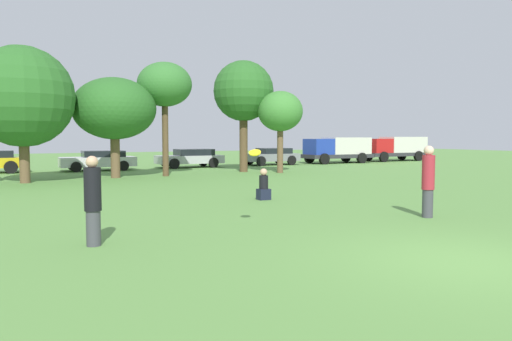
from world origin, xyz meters
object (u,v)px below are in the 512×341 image
person_catcher (428,181)px  delivery_truck_blue (338,148)px  frisbee (255,153)px  tree_4 (243,92)px  tree_5 (280,112)px  delivery_truck_red (396,147)px  tree_1 (22,97)px  person_thrower (93,200)px  parked_car_silver (191,158)px  tree_3 (165,86)px  parked_car_grey (271,156)px  tree_2 (114,109)px  bystander_sitting (264,186)px  parked_car_white (99,160)px

person_catcher → delivery_truck_blue: size_ratio=0.32×
frisbee → tree_4: bearing=64.4°
tree_5 → delivery_truck_blue: (9.22, 6.74, -2.30)m
tree_5 → delivery_truck_red: tree_5 is taller
tree_1 → person_thrower: bearing=-87.7°
parked_car_silver → tree_3: bearing=60.3°
person_thrower → tree_3: tree_3 is taller
frisbee → tree_3: 15.71m
person_catcher → frisbee: (-4.65, 0.54, 0.76)m
person_catcher → tree_5: 15.77m
frisbee → parked_car_grey: 24.83m
tree_3 → tree_5: bearing=-7.2°
parked_car_silver → parked_car_grey: bearing=-178.6°
person_thrower → parked_car_grey: (15.95, 21.30, -0.19)m
tree_2 → delivery_truck_blue: tree_2 is taller
tree_3 → bystander_sitting: bearing=-90.3°
tree_3 → tree_4: tree_4 is taller
tree_4 → parked_car_grey: 8.21m
delivery_truck_red → tree_5: bearing=25.5°
bystander_sitting → person_thrower: bearing=-144.1°
tree_5 → parked_car_grey: 8.28m
person_catcher → delivery_truck_blue: bearing=-118.0°
tree_3 → delivery_truck_red: bearing=16.1°
delivery_truck_red → tree_3: bearing=17.0°
tree_3 → tree_1: bearing=-173.3°
person_thrower → tree_3: 16.72m
frisbee → tree_2: 15.39m
parked_car_grey → parked_car_silver: bearing=1.4°
tree_1 → tree_5: (13.10, -0.04, -0.35)m
parked_car_silver → parked_car_grey: 6.24m
person_catcher → bystander_sitting: size_ratio=1.79×
person_catcher → tree_2: size_ratio=0.37×
bystander_sitting → tree_3: (0.06, 10.74, 4.24)m
tree_2 → parked_car_grey: 14.09m
frisbee → delivery_truck_red: delivery_truck_red is taller
parked_car_grey → delivery_truck_blue: size_ratio=0.72×
tree_2 → parked_car_white: tree_2 is taller
bystander_sitting → parked_car_white: bearing=97.8°
tree_2 → tree_4: (7.53, 0.81, 1.23)m
tree_5 → parked_car_white: 11.39m
tree_2 → tree_1: bearing=-167.9°
delivery_truck_blue → parked_car_grey: bearing=-1.9°
tree_4 → parked_car_silver: (-1.37, 5.21, -3.99)m
bystander_sitting → parked_car_grey: (9.92, 16.94, 0.23)m
frisbee → parked_car_white: (0.39, 21.08, -1.06)m
tree_2 → parked_car_silver: 9.05m
tree_1 → delivery_truck_blue: bearing=16.7°
tree_3 → delivery_truck_blue: (15.67, 5.93, -3.54)m
person_catcher → parked_car_white: person_catcher is taller
frisbee → tree_1: bearing=105.3°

